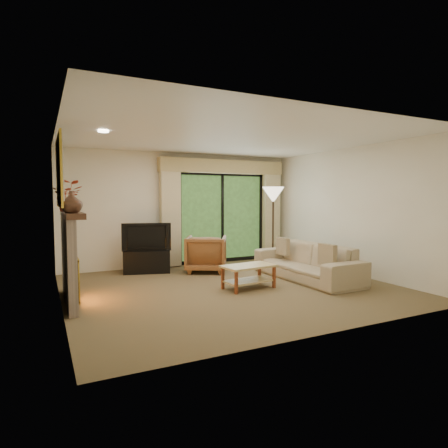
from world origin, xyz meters
name	(u,v)px	position (x,y,z in m)	size (l,w,h in m)	color
floor	(231,287)	(0.00, 0.00, 0.00)	(5.50, 5.50, 0.00)	brown
ceiling	(232,138)	(0.00, 0.00, 2.60)	(5.50, 5.50, 0.00)	white
wall_back	(183,210)	(0.00, 2.50, 1.30)	(5.00, 5.00, 0.00)	#F4E8CC
wall_front	(332,222)	(0.00, -2.50, 1.30)	(5.00, 5.00, 0.00)	#F4E8CC
wall_left	(59,217)	(-2.75, 0.00, 1.30)	(5.00, 5.00, 0.00)	#F4E8CC
wall_right	(350,211)	(2.75, 0.00, 1.30)	(5.00, 5.00, 0.00)	#F4E8CC
fireplace	(69,258)	(-2.63, 0.20, 0.69)	(0.24, 1.70, 1.37)	gray
mirror	(60,172)	(-2.71, 0.20, 1.95)	(0.07, 1.45, 1.02)	gold
sliding_door	(222,217)	(1.00, 2.45, 1.10)	(2.26, 0.10, 2.16)	black
curtain_left	(170,214)	(-0.35, 2.34, 1.20)	(0.45, 0.18, 2.35)	beige
curtain_right	(271,212)	(2.35, 2.34, 1.20)	(0.45, 0.18, 2.35)	beige
cornice	(224,167)	(1.00, 2.36, 2.32)	(3.20, 0.24, 0.32)	tan
media_console	(147,261)	(-1.00, 1.95, 0.24)	(0.95, 0.43, 0.48)	black
tv	(147,236)	(-1.00, 1.95, 0.76)	(1.00, 0.13, 0.58)	black
armchair	(206,254)	(0.17, 1.50, 0.39)	(0.82, 0.85, 0.77)	brown
sofa	(306,262)	(1.61, -0.04, 0.34)	(2.34, 0.91, 0.68)	tan
pillow_near	(327,255)	(1.53, -0.72, 0.57)	(0.10, 0.38, 0.38)	#533724
pillow_far	(283,246)	(1.53, 0.63, 0.57)	(0.09, 0.36, 0.36)	#533724
coffee_table	(249,277)	(0.23, -0.20, 0.21)	(0.91, 0.50, 0.41)	#D1B777
floor_lamp	(273,227)	(1.71, 1.28, 0.91)	(0.49, 0.49, 1.82)	#F9E6C9
vase	(71,202)	(-2.61, -0.40, 1.52)	(0.28, 0.28, 0.29)	#452A1C
branches	(68,196)	(-2.61, 0.16, 1.60)	(0.41, 0.36, 0.46)	#B44328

